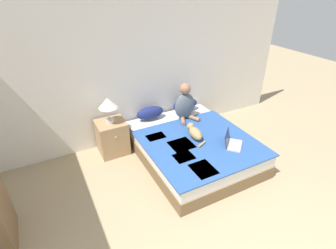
# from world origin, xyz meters

# --- Properties ---
(wall_back) EXTENTS (6.05, 0.05, 2.55)m
(wall_back) POSITION_xyz_m (0.00, 3.73, 1.27)
(wall_back) COLOR silver
(wall_back) RESTS_ON ground_plane
(bed) EXTENTS (1.69, 2.04, 0.43)m
(bed) POSITION_xyz_m (0.45, 2.63, 0.21)
(bed) COLOR brown
(bed) RESTS_ON ground_plane
(pillow_near) EXTENTS (0.52, 0.22, 0.23)m
(pillow_near) POSITION_xyz_m (0.08, 3.52, 0.54)
(pillow_near) COLOR navy
(pillow_near) RESTS_ON bed
(pillow_far) EXTENTS (0.52, 0.22, 0.23)m
(pillow_far) POSITION_xyz_m (0.81, 3.52, 0.54)
(pillow_far) COLOR navy
(pillow_far) RESTS_ON bed
(person_sitting) EXTENTS (0.39, 0.38, 0.67)m
(person_sitting) POSITION_xyz_m (0.64, 3.25, 0.71)
(person_sitting) COLOR slate
(person_sitting) RESTS_ON bed
(cat_tabby) EXTENTS (0.22, 0.53, 0.19)m
(cat_tabby) POSITION_xyz_m (0.45, 2.61, 0.51)
(cat_tabby) COLOR tan
(cat_tabby) RESTS_ON bed
(laptop_open) EXTENTS (0.42, 0.41, 0.22)m
(laptop_open) POSITION_xyz_m (0.83, 2.15, 0.47)
(laptop_open) COLOR #B7B7BC
(laptop_open) RESTS_ON bed
(nightstand) EXTENTS (0.48, 0.47, 0.59)m
(nightstand) POSITION_xyz_m (-0.68, 3.43, 0.29)
(nightstand) COLOR tan
(nightstand) RESTS_ON ground_plane
(table_lamp) EXTENTS (0.31, 0.31, 0.44)m
(table_lamp) POSITION_xyz_m (-0.69, 3.42, 0.92)
(table_lamp) COLOR beige
(table_lamp) RESTS_ON nightstand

